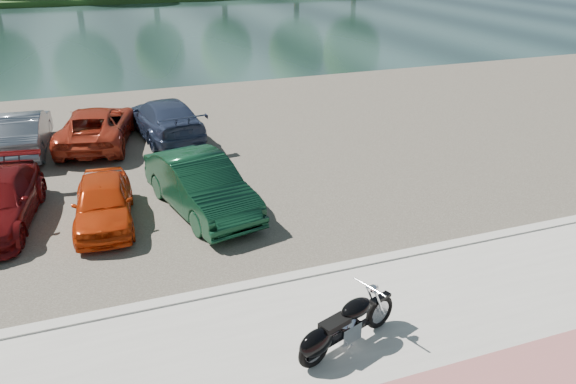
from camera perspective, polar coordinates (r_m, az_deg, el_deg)
name	(u,v)px	position (r m, az deg, el deg)	size (l,w,h in m)	color
ground	(326,338)	(10.83, 3.93, -14.54)	(200.00, 200.00, 0.00)	#595447
promenade	(350,371)	(10.12, 6.32, -17.62)	(60.00, 6.00, 0.10)	#B0ACA5
kerb	(290,279)	(12.28, 0.15, -8.79)	(60.00, 0.30, 0.14)	#B0ACA5
parking_lot	(202,147)	(20.15, -8.74, 4.50)	(60.00, 18.00, 0.04)	#403C33
river	(125,31)	(48.25, -16.22, 15.45)	(120.00, 40.00, 0.00)	#182C2A
motorcycle	(340,329)	(10.13, 5.26, -13.70)	(2.24, 1.07, 1.05)	black
car_4	(103,202)	(15.07, -18.26, -0.96)	(1.44, 3.58, 1.22)	red
car_5	(201,185)	(15.13, -8.83, 0.70)	(1.57, 4.51, 1.49)	#0E3621
car_9	(22,132)	(21.23, -25.43, 5.53)	(1.53, 4.39, 1.45)	slate
car_10	(97,126)	(21.09, -18.85, 6.36)	(2.23, 4.84, 1.34)	#A6301B
car_11	(165,118)	(21.27, -12.43, 7.34)	(1.98, 4.86, 1.41)	#2A3652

